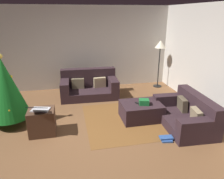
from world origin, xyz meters
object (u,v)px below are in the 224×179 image
Objects in this scene: gift_box at (144,102)px; side_table at (42,122)px; corner_lamp at (160,48)px; couch_left at (89,86)px; couch_right at (187,114)px; book_stack at (166,139)px; christmas_tree at (6,89)px; ottoman at (141,111)px; laptop at (39,109)px; tv_remote at (138,103)px.

side_table is (-2.23, -0.13, -0.19)m from gift_box.
couch_left is at bearing -171.13° from corner_lamp.
book_stack is (-0.71, -0.48, -0.23)m from couch_right.
side_table is 4.35m from corner_lamp.
christmas_tree reaches higher than gift_box.
ottoman is 3.02m from christmas_tree.
couch_left is 2.02m from ottoman.
side_table reaches higher than gift_box.
ottoman is 2.26m from laptop.
couch_right is 0.98m from gift_box.
couch_right is 2.84m from corner_lamp.
couch_right reaches higher than book_stack.
book_stack is at bearing -80.27° from gift_box.
laptop is (-0.02, -0.06, 0.32)m from side_table.
corner_lamp reaches higher than gift_box.
christmas_tree is at bearing 171.64° from gift_box.
gift_box is at bearing 3.23° from side_table.
ottoman is 0.59× the size of corner_lamp.
book_stack is (0.15, -0.90, -0.42)m from gift_box.
side_table reaches higher than book_stack.
tv_remote is 2.91m from christmas_tree.
couch_right is 1.03m from ottoman.
couch_left reaches higher than laptop.
tv_remote reaches higher than book_stack.
ottoman is 1.99× the size of laptop.
couch_right is at bearing -57.15° from tv_remote.
gift_box reaches higher than tv_remote.
side_table is at bearing 74.85° from laptop.
corner_lamp is (4.27, 1.75, 0.47)m from christmas_tree.
christmas_tree reaches higher than laptop.
couch_left is 6.19× the size of book_stack.
couch_left is 7.60× the size of gift_box.
couch_right is 1.02× the size of corner_lamp.
couch_left is at bearing 58.91° from side_table.
corner_lamp is at bearing 69.53° from book_stack.
couch_left is 1.82× the size of ottoman.
couch_left is 2.41m from christmas_tree.
couch_right is 3.14m from laptop.
christmas_tree is 0.98m from laptop.
side_table is at bearing 161.97° from book_stack.
couch_left reaches higher than tv_remote.
tv_remote is (0.94, -1.75, 0.11)m from couch_left.
corner_lamp is (1.15, 3.09, 1.28)m from book_stack.
side_table is (0.73, -0.56, -0.58)m from christmas_tree.
couch_right reaches higher than gift_box.
couch_left reaches higher than book_stack.
corner_lamp is (1.31, 2.18, 0.86)m from gift_box.
gift_box is 1.01m from book_stack.
ottoman is 0.27m from gift_box.
gift_box is 2.24m from side_table.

